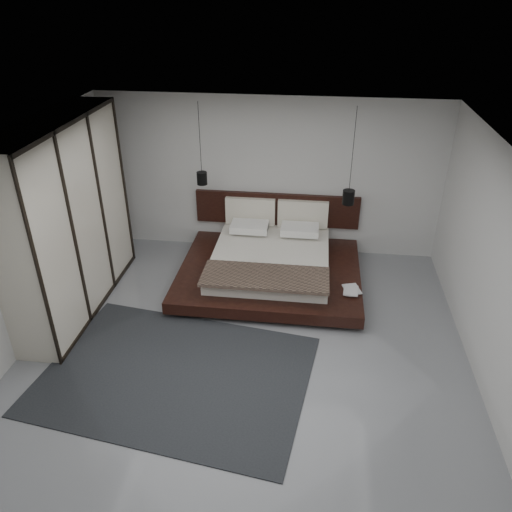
# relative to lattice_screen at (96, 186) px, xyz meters

# --- Properties ---
(floor) EXTENTS (6.00, 6.00, 0.00)m
(floor) POSITION_rel_lattice_screen_xyz_m (2.95, -2.45, -1.30)
(floor) COLOR gray
(floor) RESTS_ON ground
(ceiling) EXTENTS (6.00, 6.00, 0.00)m
(ceiling) POSITION_rel_lattice_screen_xyz_m (2.95, -2.45, 1.50)
(ceiling) COLOR white
(ceiling) RESTS_ON wall_back
(wall_back) EXTENTS (6.00, 0.00, 6.00)m
(wall_back) POSITION_rel_lattice_screen_xyz_m (2.95, 0.55, 0.10)
(wall_back) COLOR beige
(wall_back) RESTS_ON floor
(wall_front) EXTENTS (6.00, 0.00, 6.00)m
(wall_front) POSITION_rel_lattice_screen_xyz_m (2.95, -5.45, 0.10)
(wall_front) COLOR beige
(wall_front) RESTS_ON floor
(wall_left) EXTENTS (0.00, 6.00, 6.00)m
(wall_left) POSITION_rel_lattice_screen_xyz_m (-0.05, -2.45, 0.10)
(wall_left) COLOR beige
(wall_left) RESTS_ON floor
(wall_right) EXTENTS (0.00, 6.00, 6.00)m
(wall_right) POSITION_rel_lattice_screen_xyz_m (5.95, -2.45, 0.10)
(wall_right) COLOR beige
(wall_right) RESTS_ON floor
(lattice_screen) EXTENTS (0.05, 0.90, 2.60)m
(lattice_screen) POSITION_rel_lattice_screen_xyz_m (0.00, 0.00, 0.00)
(lattice_screen) COLOR black
(lattice_screen) RESTS_ON floor
(bed) EXTENTS (2.94, 2.46, 1.10)m
(bed) POSITION_rel_lattice_screen_xyz_m (3.11, -0.55, -1.00)
(bed) COLOR black
(bed) RESTS_ON floor
(book_lower) EXTENTS (0.31, 0.36, 0.03)m
(book_lower) POSITION_rel_lattice_screen_xyz_m (4.32, -1.23, -1.01)
(book_lower) COLOR #99724C
(book_lower) RESTS_ON bed
(book_upper) EXTENTS (0.25, 0.32, 0.02)m
(book_upper) POSITION_rel_lattice_screen_xyz_m (4.30, -1.26, -0.99)
(book_upper) COLOR #99724C
(book_upper) RESTS_ON book_lower
(pendant_left) EXTENTS (0.17, 0.17, 1.35)m
(pendant_left) POSITION_rel_lattice_screen_xyz_m (1.90, -0.07, 0.26)
(pendant_left) COLOR black
(pendant_left) RESTS_ON ceiling
(pendant_right) EXTENTS (0.19, 0.19, 1.58)m
(pendant_right) POSITION_rel_lattice_screen_xyz_m (4.32, -0.07, 0.05)
(pendant_right) COLOR black
(pendant_right) RESTS_ON ceiling
(wardrobe) EXTENTS (0.68, 2.90, 2.85)m
(wardrobe) POSITION_rel_lattice_screen_xyz_m (0.25, -1.62, 0.13)
(wardrobe) COLOR beige
(wardrobe) RESTS_ON floor
(rug) EXTENTS (3.64, 2.83, 0.01)m
(rug) POSITION_rel_lattice_screen_xyz_m (2.14, -3.05, -1.29)
(rug) COLOR black
(rug) RESTS_ON floor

